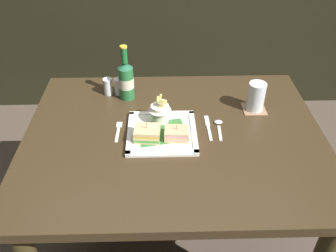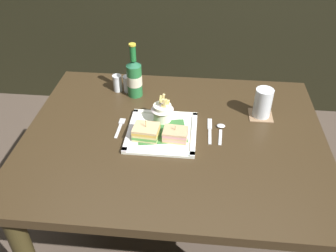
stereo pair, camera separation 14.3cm
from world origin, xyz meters
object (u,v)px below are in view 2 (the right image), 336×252
(sandwich_half_left, at_px, (146,132))
(square_plate, at_px, (162,132))
(fries_cup, at_px, (162,110))
(dining_table, at_px, (174,156))
(beer_bottle, at_px, (134,77))
(salt_shaker, at_px, (118,84))
(water_glass, at_px, (263,104))
(sandwich_half_right, at_px, (175,134))
(knife, at_px, (210,129))
(pepper_shaker, at_px, (128,85))
(spoon, at_px, (221,129))
(fork, at_px, (120,126))

(sandwich_half_left, bearing_deg, square_plate, 36.27)
(sandwich_half_left, distance_m, fries_cup, 0.13)
(dining_table, height_order, fries_cup, fries_cup)
(sandwich_half_left, bearing_deg, beer_bottle, 107.30)
(square_plate, relative_size, salt_shaker, 3.43)
(fries_cup, distance_m, water_glass, 0.43)
(dining_table, xyz_separation_m, fries_cup, (-0.06, 0.08, 0.18))
(beer_bottle, height_order, water_glass, beer_bottle)
(sandwich_half_right, height_order, beer_bottle, beer_bottle)
(sandwich_half_left, relative_size, beer_bottle, 0.41)
(knife, distance_m, pepper_shaker, 0.47)
(square_plate, xyz_separation_m, salt_shaker, (-0.25, 0.31, 0.03))
(sandwich_half_right, bearing_deg, dining_table, 101.62)
(sandwich_half_left, bearing_deg, dining_table, 19.55)
(sandwich_half_right, distance_m, pepper_shaker, 0.43)
(water_glass, xyz_separation_m, spoon, (-0.17, -0.12, -0.05))
(water_glass, height_order, knife, water_glass)
(fries_cup, xyz_separation_m, water_glass, (0.42, 0.09, -0.00))
(beer_bottle, relative_size, salt_shaker, 3.18)
(fork, bearing_deg, square_plate, -8.47)
(sandwich_half_left, xyz_separation_m, salt_shaker, (-0.19, 0.35, 0.00))
(fries_cup, distance_m, pepper_shaker, 0.30)
(knife, relative_size, pepper_shaker, 2.10)
(dining_table, bearing_deg, beer_bottle, 126.15)
(dining_table, xyz_separation_m, spoon, (0.19, 0.05, 0.12))
(dining_table, distance_m, square_plate, 0.13)
(sandwich_half_left, height_order, fork, sandwich_half_left)
(water_glass, distance_m, knife, 0.26)
(sandwich_half_right, relative_size, fries_cup, 0.85)
(square_plate, xyz_separation_m, fries_cup, (-0.01, 0.08, 0.06))
(square_plate, xyz_separation_m, sandwich_half_left, (-0.06, -0.04, 0.03))
(dining_table, height_order, square_plate, square_plate)
(square_plate, bearing_deg, salt_shaker, 128.56)
(fries_cup, distance_m, spoon, 0.25)
(fries_cup, height_order, pepper_shaker, fries_cup)
(beer_bottle, bearing_deg, sandwich_half_right, -56.24)
(beer_bottle, distance_m, spoon, 0.47)
(spoon, bearing_deg, salt_shaker, 151.64)
(sandwich_half_left, height_order, spoon, sandwich_half_left)
(salt_shaker, bearing_deg, dining_table, -46.63)
(dining_table, bearing_deg, sandwich_half_right, -78.38)
(dining_table, relative_size, pepper_shaker, 15.30)
(sandwich_half_left, bearing_deg, knife, 18.64)
(square_plate, bearing_deg, pepper_shaker, 122.30)
(fork, height_order, knife, same)
(sandwich_half_left, distance_m, spoon, 0.31)
(sandwich_half_right, relative_size, fork, 0.75)
(square_plate, distance_m, fries_cup, 0.10)
(water_glass, relative_size, salt_shaker, 1.58)
(sandwich_half_right, relative_size, pepper_shaker, 1.24)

